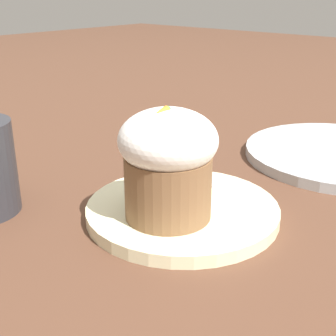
% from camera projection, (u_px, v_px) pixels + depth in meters
% --- Properties ---
extents(ground_plane, '(4.00, 4.00, 0.00)m').
position_uv_depth(ground_plane, '(182.00, 216.00, 0.54)').
color(ground_plane, '#513323').
extents(dessert_plate, '(0.22, 0.22, 0.01)m').
position_uv_depth(dessert_plate, '(182.00, 210.00, 0.53)').
color(dessert_plate, beige).
rests_on(dessert_plate, ground_plane).
extents(carrot_cake, '(0.10, 0.10, 0.12)m').
position_uv_depth(carrot_cake, '(168.00, 162.00, 0.48)').
color(carrot_cake, brown).
rests_on(carrot_cake, dessert_plate).
extents(spoon, '(0.12, 0.06, 0.01)m').
position_uv_depth(spoon, '(197.00, 199.00, 0.54)').
color(spoon, '#B7B7BC').
rests_on(spoon, dessert_plate).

